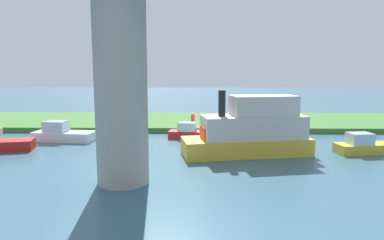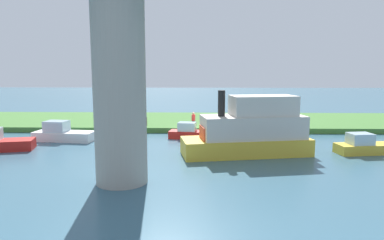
% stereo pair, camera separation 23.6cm
% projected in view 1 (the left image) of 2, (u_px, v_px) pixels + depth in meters
% --- Properties ---
extents(ground_plane, '(160.00, 160.00, 0.00)m').
position_uv_depth(ground_plane, '(204.00, 133.00, 33.87)').
color(ground_plane, '#386075').
extents(grassy_bank, '(80.00, 12.00, 0.50)m').
position_uv_depth(grassy_bank, '(203.00, 121.00, 39.77)').
color(grassy_bank, '#427533').
rests_on(grassy_bank, ground).
extents(bridge_pylon, '(2.75, 2.75, 10.34)m').
position_uv_depth(bridge_pylon, '(121.00, 86.00, 18.61)').
color(bridge_pylon, '#9E998E').
rests_on(bridge_pylon, ground).
extents(person_on_bank, '(0.50, 0.50, 1.39)m').
position_uv_depth(person_on_bank, '(193.00, 119.00, 34.80)').
color(person_on_bank, '#2D334C').
rests_on(person_on_bank, grassy_bank).
extents(mooring_post, '(0.20, 0.20, 0.82)m').
position_uv_depth(mooring_post, '(145.00, 121.00, 35.31)').
color(mooring_post, brown).
rests_on(mooring_post, grassy_bank).
extents(motorboat_red, '(9.39, 4.58, 4.60)m').
position_uv_depth(motorboat_red, '(251.00, 131.00, 25.43)').
color(motorboat_red, gold).
rests_on(motorboat_red, ground).
extents(motorboat_white, '(4.65, 2.24, 1.49)m').
position_uv_depth(motorboat_white, '(365.00, 146.00, 25.98)').
color(motorboat_white, gold).
rests_on(motorboat_white, ground).
extents(houseboat_blue, '(4.36, 2.09, 1.40)m').
position_uv_depth(houseboat_blue, '(191.00, 133.00, 31.48)').
color(houseboat_blue, red).
rests_on(houseboat_blue, ground).
extents(skiff_small, '(5.23, 2.39, 1.68)m').
position_uv_depth(skiff_small, '(62.00, 134.00, 30.34)').
color(skiff_small, white).
rests_on(skiff_small, ground).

